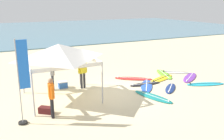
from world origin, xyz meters
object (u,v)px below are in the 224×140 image
person_grey (52,73)px  surfboard_teal (153,97)px  canopy_tent (59,51)px  person_yellow (83,71)px  surfboard_blue (147,86)px  surfboard_purple (190,77)px  surfboard_navy (170,88)px  person_orange (51,95)px  cooler_box (63,84)px  surfboard_red (133,78)px  gear_bag_near_tent (46,110)px  surfboard_white (175,72)px  banner_flag (22,86)px  surfboard_cyan (205,84)px  surfboard_lime (164,74)px  surfboard_yellow (162,78)px  surfboard_black (145,84)px

person_grey → surfboard_teal: bearing=-38.2°
canopy_tent → person_yellow: bearing=31.2°
canopy_tent → surfboard_blue: size_ratio=1.43×
surfboard_purple → surfboard_navy: bearing=-156.1°
person_orange → cooler_box: 3.83m
canopy_tent → surfboard_red: 5.57m
surfboard_red → surfboard_teal: same height
person_orange → gear_bag_near_tent: 1.02m
gear_bag_near_tent → cooler_box: size_ratio=1.20×
surfboard_navy → surfboard_red: bearing=109.6°
surfboard_white → banner_flag: bearing=-163.2°
canopy_tent → surfboard_navy: (5.82, -1.41, -2.35)m
surfboard_cyan → surfboard_lime: same height
surfboard_purple → surfboard_red: bearing=157.0°
surfboard_yellow → surfboard_purple: (1.76, -0.62, -0.00)m
surfboard_teal → surfboard_lime: (3.09, 3.07, 0.00)m
surfboard_teal → surfboard_lime: 4.36m
surfboard_black → person_orange: bearing=-162.4°
canopy_tent → surfboard_cyan: 8.64m
surfboard_black → surfboard_teal: bearing=-112.5°
surfboard_yellow → surfboard_blue: size_ratio=1.03×
surfboard_navy → banner_flag: 8.01m
surfboard_yellow → person_grey: person_grey is taller
surfboard_navy → banner_flag: size_ratio=0.49×
surfboard_yellow → surfboard_black: size_ratio=1.19×
surfboard_white → person_orange: size_ratio=1.13×
surfboard_red → person_yellow: person_yellow is taller
surfboard_blue → surfboard_black: 0.36m
surfboard_lime → person_yellow: (-5.77, -0.13, 0.95)m
surfboard_teal → surfboard_purple: 4.43m
surfboard_white → surfboard_teal: same height
surfboard_purple → surfboard_lime: bearing=126.2°
surfboard_lime → person_yellow: size_ratio=1.44×
surfboard_red → gear_bag_near_tent: (-6.01, -2.58, 0.10)m
person_yellow → cooler_box: bearing=152.1°
surfboard_navy → surfboard_lime: bearing=59.1°
surfboard_white → banner_flag: (-10.29, -3.10, 1.54)m
canopy_tent → surfboard_lime: canopy_tent is taller
surfboard_white → cooler_box: cooler_box is taller
canopy_tent → person_orange: bearing=-114.6°
cooler_box → surfboard_lime: bearing=-3.4°
surfboard_white → surfboard_teal: (-4.08, -3.08, -0.00)m
surfboard_blue → banner_flag: 7.21m
canopy_tent → person_grey: (-0.08, 1.34, -1.40)m
surfboard_red → surfboard_blue: same height
canopy_tent → person_orange: (-0.92, -2.01, -1.40)m
surfboard_yellow → surfboard_cyan: 2.59m
surfboard_blue → surfboard_purple: 3.43m
surfboard_cyan → person_yellow: person_yellow is taller
person_orange → banner_flag: banner_flag is taller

